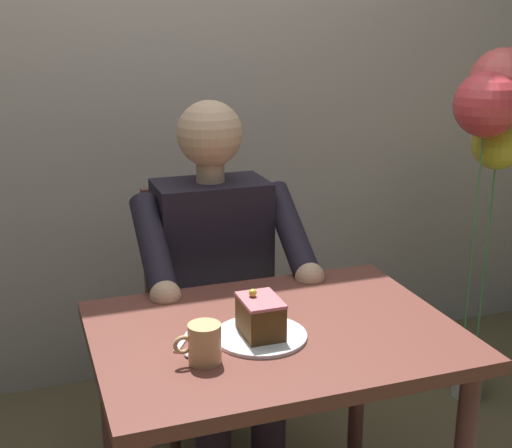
{
  "coord_description": "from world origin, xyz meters",
  "views": [
    {
      "loc": [
        0.57,
        1.5,
        1.48
      ],
      "look_at": [
        0.02,
        -0.1,
        0.96
      ],
      "focal_mm": 48.72,
      "sensor_mm": 36.0,
      "label": 1
    }
  ],
  "objects": [
    {
      "name": "cafe_rear_panel",
      "position": [
        0.0,
        -1.24,
        1.5
      ],
      "size": [
        6.4,
        0.12,
        3.0
      ],
      "primitive_type": "cube",
      "color": "#BAACA9",
      "rests_on": "ground"
    },
    {
      "name": "dessert_spoon",
      "position": [
        0.24,
        0.04,
        0.72
      ],
      "size": [
        0.07,
        0.14,
        0.01
      ],
      "color": "silver",
      "rests_on": "dining_table"
    },
    {
      "name": "chair",
      "position": [
        0.0,
        -0.68,
        0.5
      ],
      "size": [
        0.42,
        0.42,
        0.9
      ],
      "color": "brown",
      "rests_on": "ground"
    },
    {
      "name": "coffee_cup",
      "position": [
        0.21,
        0.11,
        0.76
      ],
      "size": [
        0.11,
        0.08,
        0.09
      ],
      "color": "tan",
      "rests_on": "dining_table"
    },
    {
      "name": "seated_person",
      "position": [
        0.0,
        -0.51,
        0.64
      ],
      "size": [
        0.53,
        0.58,
        1.22
      ],
      "color": "black",
      "rests_on": "ground"
    },
    {
      "name": "dining_table",
      "position": [
        0.0,
        0.0,
        0.61
      ],
      "size": [
        0.91,
        0.68,
        0.71
      ],
      "color": "brown",
      "rests_on": "ground"
    },
    {
      "name": "cake_slice",
      "position": [
        0.05,
        0.04,
        0.77
      ],
      "size": [
        0.09,
        0.13,
        0.11
      ],
      "color": "#543617",
      "rests_on": "dessert_plate"
    },
    {
      "name": "balloon_display",
      "position": [
        -1.05,
        -0.56,
        1.08
      ],
      "size": [
        0.35,
        0.3,
        1.36
      ],
      "color": "#B2C1C6",
      "rests_on": "ground"
    },
    {
      "name": "dessert_plate",
      "position": [
        0.05,
        0.04,
        0.72
      ],
      "size": [
        0.23,
        0.23,
        0.01
      ],
      "primitive_type": "cylinder",
      "color": "white",
      "rests_on": "dining_table"
    }
  ]
}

